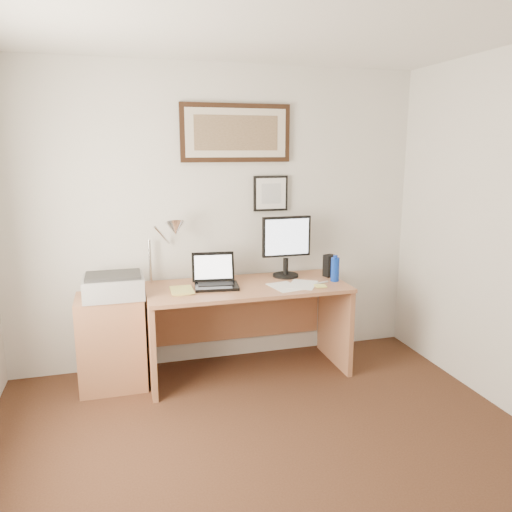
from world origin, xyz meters
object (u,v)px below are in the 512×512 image
object	(u,v)px
side_cabinet	(112,342)
laptop	(215,279)
printer	(114,286)
water_bottle	(335,269)
lcd_monitor	(286,243)
book	(171,291)
desk	(245,310)

from	to	relation	value
side_cabinet	laptop	bearing A→B (deg)	-0.79
side_cabinet	printer	distance (m)	0.46
water_bottle	lcd_monitor	world-z (taller)	lcd_monitor
lcd_monitor	side_cabinet	bearing A→B (deg)	-175.14
laptop	lcd_monitor	world-z (taller)	lcd_monitor
water_bottle	printer	world-z (taller)	water_bottle
printer	water_bottle	bearing A→B (deg)	-2.67
side_cabinet	book	xyz separation A→B (m)	(0.46, -0.09, 0.39)
laptop	lcd_monitor	distance (m)	0.69
desk	water_bottle	bearing A→B (deg)	-12.01
book	printer	xyz separation A→B (m)	(-0.42, 0.05, 0.06)
side_cabinet	desk	world-z (taller)	desk
side_cabinet	lcd_monitor	world-z (taller)	lcd_monitor
book	lcd_monitor	xyz separation A→B (m)	(1.00, 0.21, 0.28)
water_bottle	desk	size ratio (longest dim) A/B	0.12
laptop	desk	bearing A→B (deg)	10.46
water_bottle	desk	world-z (taller)	water_bottle
book	desk	distance (m)	0.67
side_cabinet	desk	distance (m)	1.08
desk	printer	world-z (taller)	printer
side_cabinet	laptop	world-z (taller)	laptop
book	printer	world-z (taller)	printer
desk	laptop	xyz separation A→B (m)	(-0.25, -0.05, 0.29)
book	printer	distance (m)	0.42
water_bottle	laptop	bearing A→B (deg)	173.66
lcd_monitor	printer	bearing A→B (deg)	-173.48
desk	printer	distance (m)	1.08
water_bottle	desk	bearing A→B (deg)	167.99
water_bottle	lcd_monitor	distance (m)	0.46
water_bottle	printer	xyz separation A→B (m)	(-1.76, 0.08, -0.03)
side_cabinet	laptop	distance (m)	0.93
side_cabinet	book	bearing A→B (deg)	-11.06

